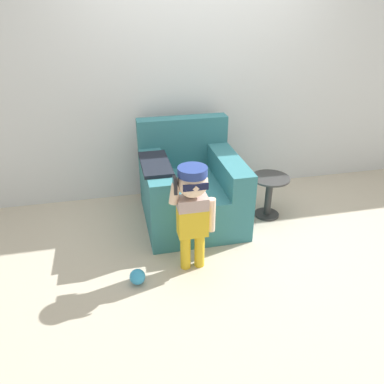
% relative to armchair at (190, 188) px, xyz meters
% --- Properties ---
extents(ground_plane, '(10.00, 10.00, 0.00)m').
position_rel_armchair_xyz_m(ground_plane, '(0.20, -0.08, -0.33)').
color(ground_plane, '#BCB29E').
extents(wall_back, '(10.00, 0.05, 2.60)m').
position_rel_armchair_xyz_m(wall_back, '(0.20, 0.63, 0.97)').
color(wall_back, silver).
rests_on(wall_back, ground_plane).
extents(armchair, '(0.92, 1.01, 0.92)m').
position_rel_armchair_xyz_m(armchair, '(0.00, 0.00, 0.00)').
color(armchair, teal).
rests_on(armchair, ground_plane).
extents(person_child, '(0.36, 0.27, 0.89)m').
position_rel_armchair_xyz_m(person_child, '(-0.15, -0.77, 0.27)').
color(person_child, gold).
rests_on(person_child, ground_plane).
extents(side_table, '(0.38, 0.38, 0.43)m').
position_rel_armchair_xyz_m(side_table, '(0.76, -0.14, -0.07)').
color(side_table, '#333333').
rests_on(side_table, ground_plane).
extents(toy_ball, '(0.12, 0.12, 0.12)m').
position_rel_armchair_xyz_m(toy_ball, '(-0.61, -0.88, -0.26)').
color(toy_ball, '#3399D1').
rests_on(toy_ball, ground_plane).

